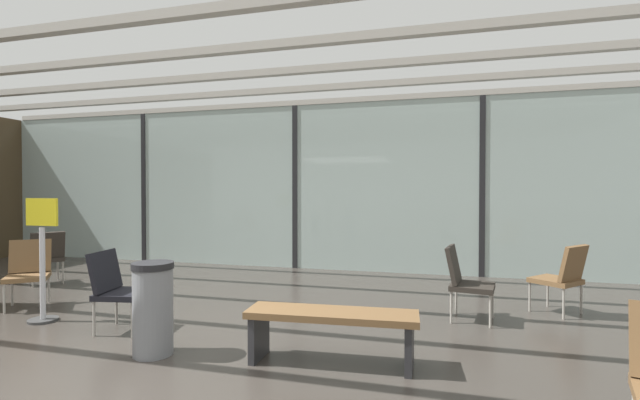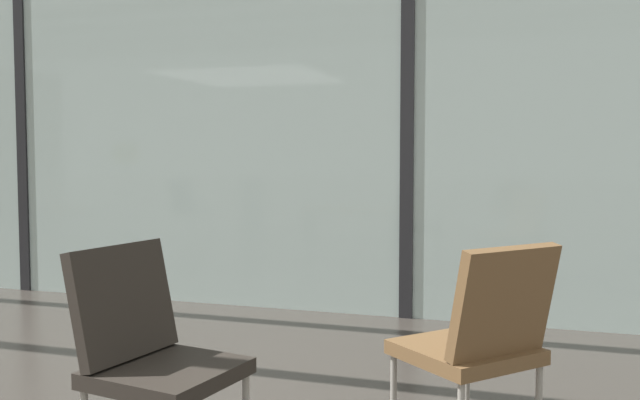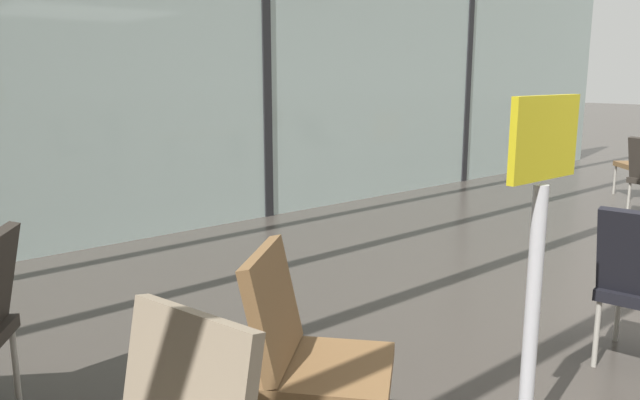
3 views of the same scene
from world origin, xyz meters
name	(u,v)px [view 3 (image 3 of 3)]	position (x,y,z in m)	size (l,w,h in m)	color
glass_curtain_wall	(264,65)	(0.00, 5.20, 1.61)	(14.00, 0.08, 3.23)	#A3B7B2
window_mullion_1	(264,65)	(0.00, 5.20, 1.61)	(0.10, 0.12, 3.23)	black
window_mullion_2	(466,68)	(3.50, 5.20, 1.61)	(0.10, 0.12, 3.23)	black
parked_airplane	(129,40)	(0.94, 10.57, 2.12)	(11.38, 4.25, 4.25)	silver
lounge_chair_3	(306,347)	(-2.49, 1.50, 0.49)	(0.70, 0.71, 0.87)	brown
info_sign	(534,289)	(-1.72, 1.01, 0.68)	(0.44, 0.32, 1.44)	#333333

